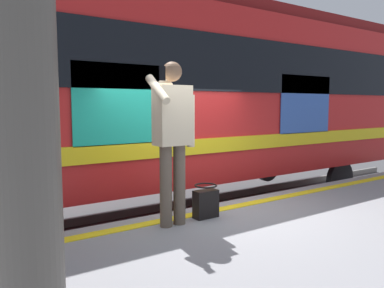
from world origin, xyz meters
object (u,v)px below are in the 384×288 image
station_column (20,48)px  passenger (172,130)px  train_carriage (183,92)px  handbag (206,202)px

station_column → passenger: bearing=-139.0°
train_carriage → station_column: station_column is taller
handbag → station_column: station_column is taller
train_carriage → handbag: train_carriage is taller
train_carriage → station_column: size_ratio=3.27×
passenger → handbag: 1.03m
train_carriage → handbag: bearing=62.6°
handbag → station_column: size_ratio=0.12×
train_carriage → handbag: (1.33, 2.55, -1.44)m
handbag → station_column: (2.34, 1.63, 1.46)m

